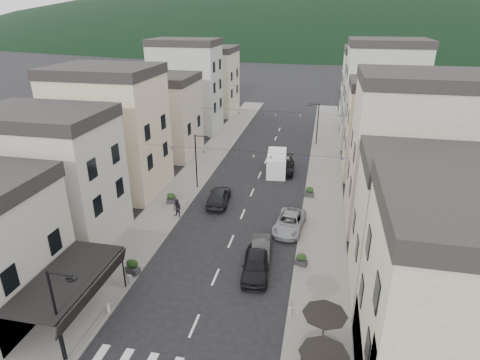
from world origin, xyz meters
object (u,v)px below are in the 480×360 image
at_px(delivery_van, 277,162).
at_px(pedestrian_a, 90,273).
at_px(parked_car_a, 256,265).
at_px(parked_car_b, 261,249).
at_px(parked_car_c, 289,223).
at_px(parked_car_e, 219,196).
at_px(pedestrian_b, 177,208).
at_px(parked_car_d, 285,166).

bearing_deg(delivery_van, pedestrian_a, -118.17).
distance_m(parked_car_a, parked_car_b, 2.40).
xyz_separation_m(parked_car_c, parked_car_e, (-7.40, 3.71, 0.13)).
distance_m(parked_car_a, pedestrian_a, 11.69).
bearing_deg(pedestrian_b, parked_car_e, 70.18).
bearing_deg(pedestrian_b, parked_car_c, 19.26).
bearing_deg(parked_car_b, parked_car_c, 61.78).
height_order(parked_car_a, parked_car_b, parked_car_a).
distance_m(parked_car_a, delivery_van, 20.35).
height_order(parked_car_d, pedestrian_b, pedestrian_b).
distance_m(parked_car_d, parked_car_e, 11.45).
bearing_deg(delivery_van, parked_car_b, -92.05).
bearing_deg(delivery_van, parked_car_d, 14.89).
bearing_deg(parked_car_d, parked_car_c, -85.83).
distance_m(parked_car_b, parked_car_e, 10.02).
height_order(parked_car_a, parked_car_d, parked_car_a).
height_order(delivery_van, pedestrian_a, delivery_van).
bearing_deg(delivery_van, pedestrian_b, -125.03).
bearing_deg(pedestrian_b, parked_car_a, -19.75).
relative_size(parked_car_d, delivery_van, 0.91).
xyz_separation_m(parked_car_a, parked_car_b, (0.00, 2.39, -0.15)).
bearing_deg(pedestrian_a, parked_car_e, 75.04).
height_order(delivery_van, pedestrian_b, delivery_van).
xyz_separation_m(pedestrian_a, pedestrian_b, (2.52, 10.65, -0.00)).
bearing_deg(parked_car_e, parked_car_a, 112.49).
distance_m(parked_car_a, pedestrian_b, 11.12).
distance_m(parked_car_b, parked_car_d, 18.29).
distance_m(parked_car_c, delivery_van, 13.63).
distance_m(parked_car_b, parked_car_c, 4.94).
relative_size(delivery_van, pedestrian_a, 3.22).
bearing_deg(parked_car_e, parked_car_d, -124.43).
height_order(parked_car_b, parked_car_c, parked_car_c).
relative_size(parked_car_c, pedestrian_b, 2.92).
relative_size(delivery_van, pedestrian_b, 3.24).
xyz_separation_m(parked_car_e, pedestrian_b, (-3.00, -3.65, 0.15)).
relative_size(parked_car_e, pedestrian_b, 2.82).
relative_size(parked_car_b, pedestrian_a, 2.29).
bearing_deg(delivery_van, parked_car_a, -92.42).
distance_m(parked_car_c, parked_car_d, 13.81).
relative_size(parked_car_c, parked_car_d, 0.99).
height_order(parked_car_c, delivery_van, delivery_van).
bearing_deg(parked_car_d, pedestrian_b, -125.54).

